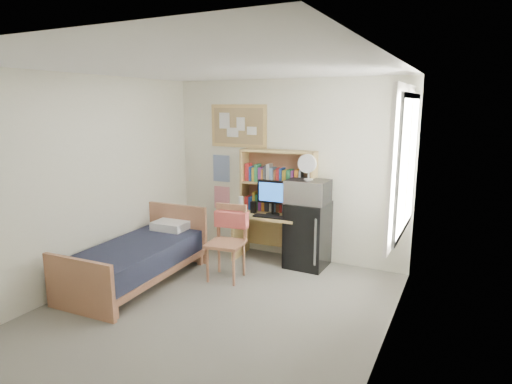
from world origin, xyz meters
The scene contains 26 objects.
floor centered at (0.00, 0.00, -0.01)m, with size 3.60×4.20×0.02m, color gray.
ceiling centered at (0.00, 0.00, 2.60)m, with size 3.60×4.20×0.02m, color white.
wall_back centered at (0.00, 2.10, 1.30)m, with size 3.60×0.04×2.60m, color white.
wall_front centered at (0.00, -2.10, 1.30)m, with size 3.60×0.04×2.60m, color white.
wall_left centered at (-1.80, 0.00, 1.30)m, with size 0.04×4.20×2.60m, color white.
wall_right centered at (1.80, 0.00, 1.30)m, with size 0.04×4.20×2.60m, color white.
window_unit centered at (1.75, 1.20, 1.60)m, with size 0.10×1.40×1.70m, color white.
curtain_left centered at (1.72, 0.80, 1.60)m, with size 0.04×0.55×1.70m, color white.
curtain_right centered at (1.72, 1.60, 1.60)m, with size 0.04×0.55×1.70m, color white.
bulletin_board centered at (-0.78, 2.08, 1.92)m, with size 0.94×0.03×0.64m, color #A48756.
poster_wave centered at (-1.10, 2.09, 1.25)m, with size 0.30×0.01×0.42m, color navy.
poster_japan centered at (-1.10, 2.09, 0.78)m, with size 0.28×0.01×0.36m, color #D72646.
desk centered at (-0.05, 1.80, 0.35)m, with size 1.11×0.56×0.70m, color tan.
desk_chair centered at (-0.33, 0.90, 0.49)m, with size 0.49×0.49×0.97m, color #B17754.
mini_fridge centered at (0.46, 1.81, 0.46)m, with size 0.54×0.54×0.92m, color black.
bed centered at (-1.28, 0.28, 0.25)m, with size 0.91×1.83×0.50m, color black.
hutch centered at (-0.06, 1.95, 1.15)m, with size 1.10×0.28×0.90m, color tan.
monitor centered at (-0.05, 1.74, 0.94)m, with size 0.46×0.04×0.49m, color black.
keyboard centered at (-0.04, 1.60, 0.71)m, with size 0.44×0.14×0.02m, color black.
speaker_left centered at (-0.35, 1.72, 0.78)m, with size 0.07×0.07×0.17m, color black.
speaker_right centered at (0.25, 1.76, 0.79)m, with size 0.07×0.07×0.18m, color black.
water_bottle centered at (-0.52, 1.67, 0.81)m, with size 0.07×0.07×0.24m, color white.
hoodie centered at (-0.35, 1.10, 0.75)m, with size 0.45×0.14×0.21m, color #DB5C53.
microwave centered at (0.46, 1.79, 1.08)m, with size 0.55×0.42×0.32m, color #B9B9BE.
desk_fan centered at (0.46, 1.79, 1.39)m, with size 0.25×0.25×0.31m, color white.
pillow centered at (-1.32, 1.03, 0.56)m, with size 0.47×0.33×0.11m, color white.
Camera 1 is at (2.39, -3.63, 2.24)m, focal length 30.00 mm.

